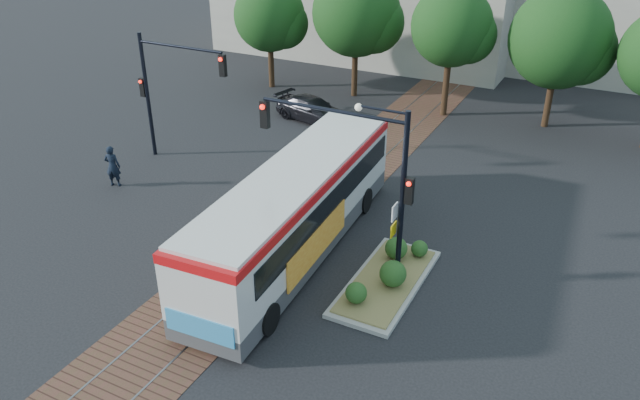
{
  "coord_description": "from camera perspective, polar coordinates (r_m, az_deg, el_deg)",
  "views": [
    {
      "loc": [
        10.76,
        -17.47,
        12.5
      ],
      "look_at": [
        1.37,
        0.75,
        1.6
      ],
      "focal_mm": 35.0,
      "sensor_mm": 36.0,
      "label": 1
    }
  ],
  "objects": [
    {
      "name": "traffic_island",
      "position": [
        21.4,
        6.23,
        -6.84
      ],
      "size": [
        2.2,
        5.2,
        1.13
      ],
      "color": "gray",
      "rests_on": "ground"
    },
    {
      "name": "ground",
      "position": [
        24.03,
        -3.74,
        -3.41
      ],
      "size": [
        120.0,
        120.0,
        0.0
      ],
      "primitive_type": "plane",
      "color": "black",
      "rests_on": "ground"
    },
    {
      "name": "trackbed",
      "position": [
        27.07,
        0.56,
        0.52
      ],
      "size": [
        3.6,
        40.0,
        0.02
      ],
      "color": "brown",
      "rests_on": "ground"
    },
    {
      "name": "tree_row",
      "position": [
        36.03,
        11.66,
        15.19
      ],
      "size": [
        26.4,
        5.6,
        7.67
      ],
      "color": "#382314",
      "rests_on": "ground"
    },
    {
      "name": "signal_pole_main",
      "position": [
        19.87,
        4.33,
        3.09
      ],
      "size": [
        5.49,
        0.46,
        6.0
      ],
      "color": "black",
      "rests_on": "ground"
    },
    {
      "name": "parked_car",
      "position": [
        35.13,
        -0.72,
        8.29
      ],
      "size": [
        4.82,
        2.8,
        1.31
      ],
      "primitive_type": "imported",
      "rotation": [
        0.0,
        0.0,
        1.35
      ],
      "color": "black",
      "rests_on": "ground"
    },
    {
      "name": "warehouses",
      "position": [
        48.37,
        13.92,
        16.88
      ],
      "size": [
        40.0,
        13.0,
        8.0
      ],
      "color": "#ADA899",
      "rests_on": "ground"
    },
    {
      "name": "city_bus",
      "position": [
        22.23,
        -2.18,
        -0.66
      ],
      "size": [
        3.32,
        12.52,
        3.31
      ],
      "rotation": [
        0.0,
        0.0,
        0.06
      ],
      "color": "#414143",
      "rests_on": "ground"
    },
    {
      "name": "officer",
      "position": [
        28.94,
        -18.43,
        2.96
      ],
      "size": [
        0.8,
        0.65,
        1.89
      ],
      "primitive_type": "imported",
      "rotation": [
        0.0,
        0.0,
        3.48
      ],
      "color": "black",
      "rests_on": "ground"
    },
    {
      "name": "signal_pole_left",
      "position": [
        30.02,
        -14.06,
        10.46
      ],
      "size": [
        4.99,
        0.34,
        6.0
      ],
      "color": "black",
      "rests_on": "ground"
    }
  ]
}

